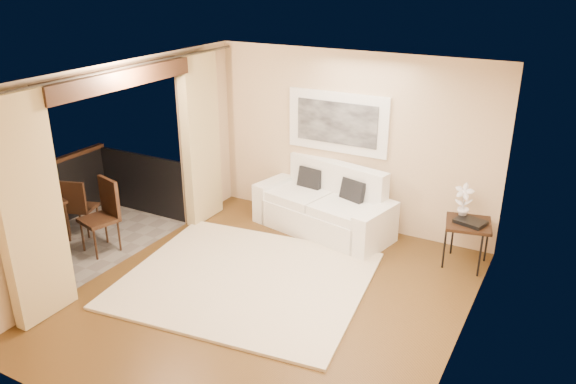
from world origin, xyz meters
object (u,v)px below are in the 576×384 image
Objects in this scene: sofa at (326,208)px; balcony_chair_near at (105,209)px; side_table at (468,226)px; ice_bucket at (36,189)px; balcony_chair_far at (77,204)px; bistro_table at (40,207)px; orchid at (463,201)px.

sofa is 3.25m from balcony_chair_near.
ice_bucket is (-5.74, -2.20, 0.21)m from side_table.
balcony_chair_near is at bearing 152.84° from balcony_chair_far.
sofa is at bearing 177.46° from side_table.
bistro_table is at bearing -144.38° from balcony_chair_near.
balcony_chair_near is 5.28× the size of ice_bucket.
sofa reaches higher than side_table.
balcony_chair_near is (0.92, 0.35, 0.02)m from bistro_table.
ice_bucket reaches higher than side_table.
ice_bucket is at bearing 20.88° from balcony_chair_far.
balcony_chair_far is 0.85× the size of balcony_chair_near.
bistro_table is 3.49× the size of ice_bucket.
sofa reaches higher than ice_bucket.
side_table is 0.66× the size of balcony_chair_near.
balcony_chair_far reaches higher than side_table.
orchid is at bearing 12.21° from sofa.
ice_bucket is at bearing 145.29° from bistro_table.
sofa is 2.15× the size of balcony_chair_near.
side_table is 6.15m from ice_bucket.
balcony_chair_near is at bearing -155.15° from orchid.
sofa is 2.54× the size of balcony_chair_far.
orchid is at bearing -176.71° from balcony_chair_far.
balcony_chair_far is at bearing 63.39° from bistro_table.
sofa is at bearing 32.54° from ice_bucket.
sofa is 4.19m from bistro_table.
balcony_chair_near is at bearing -156.78° from side_table.
orchid is 0.46× the size of balcony_chair_near.
bistro_table is at bearing 45.91° from balcony_chair_far.
bistro_table reaches higher than side_table.
balcony_chair_far is 4.48× the size of ice_bucket.
sofa is at bearing 54.87° from balcony_chair_near.
sofa is at bearing -179.79° from orchid.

